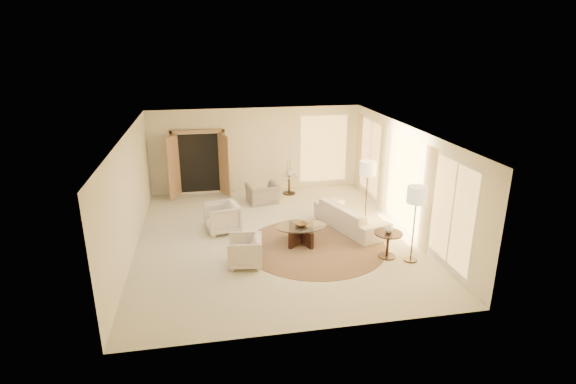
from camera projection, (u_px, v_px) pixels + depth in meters
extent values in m
cube|color=beige|center=(276.00, 238.00, 11.69)|extent=(7.00, 8.00, 0.02)
cube|color=white|center=(275.00, 131.00, 10.78)|extent=(7.00, 8.00, 0.02)
cube|color=#F2E9CB|center=(257.00, 150.00, 14.95)|extent=(7.00, 0.04, 2.80)
cube|color=#F2E9CB|center=(312.00, 260.00, 7.51)|extent=(7.00, 0.04, 2.80)
cube|color=#F2E9CB|center=(129.00, 195.00, 10.63)|extent=(0.04, 8.00, 2.80)
cube|color=#F2E9CB|center=(406.00, 179.00, 11.83)|extent=(0.04, 8.00, 2.80)
cube|color=tan|center=(199.00, 163.00, 14.63)|extent=(1.80, 0.12, 2.16)
cube|color=tan|center=(174.00, 168.00, 14.25)|extent=(0.35, 0.66, 2.00)
cube|color=tan|center=(224.00, 165.00, 14.53)|extent=(0.35, 0.66, 2.00)
cylinder|color=#473020|center=(315.00, 246.00, 11.22)|extent=(4.67, 4.67, 0.01)
imported|color=silver|center=(351.00, 216.00, 12.17)|extent=(1.62, 2.51, 0.68)
imported|color=silver|center=(222.00, 216.00, 11.95)|extent=(0.92, 0.96, 0.86)
imported|color=silver|center=(245.00, 250.00, 10.16)|extent=(0.79, 0.83, 0.77)
imported|color=#9C948D|center=(263.00, 190.00, 14.05)|extent=(1.04, 0.78, 0.82)
cube|color=black|center=(301.00, 235.00, 11.33)|extent=(0.45, 0.93, 0.43)
cube|color=black|center=(301.00, 235.00, 11.33)|extent=(0.78, 0.72, 0.43)
cylinder|color=white|center=(301.00, 226.00, 11.24)|extent=(1.55, 1.55, 0.02)
cylinder|color=black|center=(387.00, 256.00, 10.66)|extent=(0.41, 0.41, 0.03)
cylinder|color=black|center=(388.00, 245.00, 10.56)|extent=(0.06, 0.06, 0.59)
cylinder|color=black|center=(389.00, 233.00, 10.47)|extent=(0.66, 0.66, 0.03)
cylinder|color=black|center=(289.00, 193.00, 15.01)|extent=(0.42, 0.42, 0.03)
cylinder|color=black|center=(289.00, 185.00, 14.92)|extent=(0.06, 0.06, 0.60)
cylinder|color=white|center=(289.00, 176.00, 14.82)|extent=(0.55, 0.55, 0.03)
cylinder|color=black|center=(365.00, 224.00, 12.49)|extent=(0.31, 0.31, 0.03)
cylinder|color=black|center=(366.00, 199.00, 12.25)|extent=(0.03, 0.03, 1.55)
cylinder|color=beige|center=(368.00, 168.00, 11.97)|extent=(0.44, 0.44, 0.38)
cylinder|color=black|center=(410.00, 260.00, 10.48)|extent=(0.31, 0.31, 0.03)
cylinder|color=black|center=(413.00, 230.00, 10.23)|extent=(0.03, 0.03, 1.54)
cylinder|color=beige|center=(417.00, 195.00, 9.96)|extent=(0.44, 0.44, 0.37)
imported|color=brown|center=(301.00, 224.00, 11.23)|extent=(0.38, 0.38, 0.08)
imported|color=silver|center=(389.00, 229.00, 10.43)|extent=(0.24, 0.24, 0.19)
imported|color=silver|center=(289.00, 172.00, 14.78)|extent=(0.29, 0.29, 0.24)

